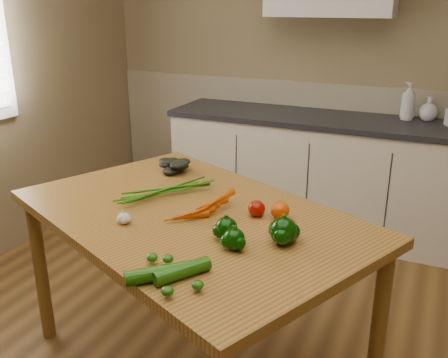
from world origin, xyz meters
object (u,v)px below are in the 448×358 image
table (191,231)px  zucchini_a (182,271)px  garlic_bulb (124,218)px  carrot_bunch (192,200)px  leafy_greens (172,163)px  pepper_c (234,239)px  zucchini_b (159,273)px  pepper_a (226,229)px  soap_bottle_a (408,101)px  tomato_a (257,208)px  tomato_c (287,227)px  pepper_b (284,231)px  tomato_b (280,210)px  soap_bottle_c (429,109)px

table → zucchini_a: zucchini_a is taller
garlic_bulb → carrot_bunch: bearing=54.4°
leafy_greens → pepper_c: bearing=-45.9°
leafy_greens → zucchini_b: bearing=-62.3°
pepper_a → pepper_c: pepper_a is taller
carrot_bunch → zucchini_b: bearing=-48.2°
soap_bottle_a → zucchini_a: size_ratio=1.30×
carrot_bunch → garlic_bulb: carrot_bunch is taller
table → pepper_c: bearing=-13.1°
pepper_a → soap_bottle_a: bearing=78.0°
table → garlic_bulb: 0.32m
table → zucchini_a: size_ratio=9.01×
tomato_a → leafy_greens: bearing=150.5°
tomato_c → pepper_c: bearing=-127.2°
pepper_b → garlic_bulb: bearing=-171.5°
carrot_bunch → zucchini_b: 0.61m
leafy_greens → pepper_a: size_ratio=2.52×
garlic_bulb → tomato_a: size_ratio=0.75×
tomato_b → zucchini_b: 0.67m
table → pepper_a: size_ratio=20.77×
tomato_c → zucchini_a: size_ratio=0.40×
carrot_bunch → zucchini_a: 0.59m
soap_bottle_c → carrot_bunch: bearing=-29.9°
zucchini_a → tomato_b: bearing=76.2°
soap_bottle_a → soap_bottle_c: size_ratio=1.58×
pepper_c → soap_bottle_a: bearing=79.9°
soap_bottle_c → pepper_c: soap_bottle_c is taller
leafy_greens → garlic_bulb: size_ratio=3.96×
leafy_greens → pepper_b: bearing=-34.4°
pepper_a → carrot_bunch: bearing=140.6°
soap_bottle_c → zucchini_b: soap_bottle_c is taller
tomato_a → pepper_c: bearing=-84.4°
pepper_c → tomato_b: 0.35m
soap_bottle_a → garlic_bulb: 2.39m
pepper_a → table: bearing=145.4°
leafy_greens → soap_bottle_a: bearing=56.1°
leafy_greens → pepper_b: 0.97m
pepper_a → pepper_c: 0.09m
tomato_a → tomato_b: size_ratio=0.94×
soap_bottle_a → tomato_a: bearing=30.1°
zucchini_b → tomato_b: bearing=72.0°
soap_bottle_a → soap_bottle_c: soap_bottle_a is taller
pepper_a → pepper_b: bearing=14.0°
soap_bottle_c → carrot_bunch: 2.17m
pepper_c → tomato_a: (-0.03, 0.32, -0.01)m
pepper_a → pepper_b: pepper_b is taller
pepper_c → tomato_c: bearing=52.8°
soap_bottle_c → tomato_c: size_ratio=2.08×
soap_bottle_c → zucchini_a: (-0.62, -2.53, -0.12)m
garlic_bulb → tomato_a: (0.48, 0.30, 0.01)m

